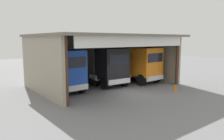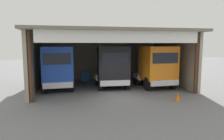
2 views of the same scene
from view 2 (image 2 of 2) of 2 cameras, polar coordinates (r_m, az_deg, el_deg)
ground_plane at (r=14.36m, az=2.42°, el=-7.80°), size 80.00×80.00×0.00m
workshop_shed at (r=18.61m, az=-1.24°, el=5.97°), size 12.85×9.19×4.80m
truck_blue_center_bay at (r=16.98m, az=-15.00°, el=0.56°), size 2.63×5.23×3.54m
truck_black_center_right_bay at (r=17.15m, az=0.04°, el=1.00°), size 2.72×4.25×3.57m
truck_orange_right_bay at (r=17.70m, az=12.24°, el=0.98°), size 2.86×5.03×3.55m
oil_drum at (r=21.10m, az=-7.56°, el=-1.85°), size 0.58×0.58×0.87m
tool_cart at (r=20.99m, az=-7.47°, el=-1.71°), size 0.90×0.60×1.00m
traffic_cone at (r=14.29m, az=17.83°, el=-7.05°), size 0.36×0.36×0.56m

